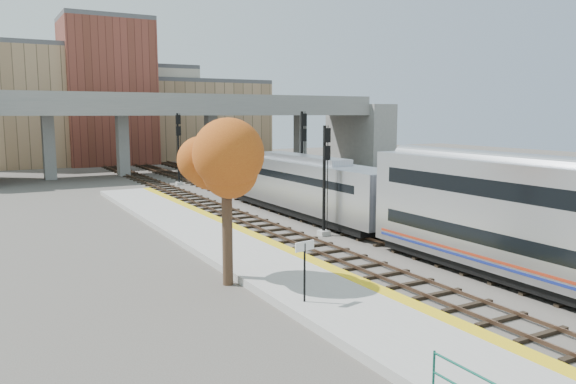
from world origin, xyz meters
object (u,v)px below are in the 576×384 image
signal_mast_near (325,183)px  car_a (334,183)px  locomotive (304,185)px  signal_mast_mid (302,159)px  signal_mast_far (178,149)px  tree (226,161)px  car_b (328,174)px  car_c (344,172)px

signal_mast_near → car_a: (12.00, 16.93, -2.53)m
signal_mast_near → locomotive: bearing=70.6°
signal_mast_mid → car_a: 11.22m
locomotive → signal_mast_far: size_ratio=2.63×
signal_mast_near → signal_mast_far: bearing=90.0°
locomotive → signal_mast_mid: (2.00, 3.63, 1.45)m
tree → car_b: 39.36m
signal_mast_far → car_c: (18.79, -2.13, -3.01)m
signal_mast_far → car_c: size_ratio=1.80×
car_b → car_a: bearing=-131.0°
signal_mast_mid → signal_mast_far: size_ratio=1.02×
signal_mast_mid → car_b: 18.97m
signal_mast_mid → signal_mast_far: (-4.10, 17.74, -0.09)m
car_b → signal_mast_mid: bearing=-141.3°
signal_mast_near → tree: size_ratio=0.92×
car_a → car_c: size_ratio=0.85×
car_a → car_b: 8.16m
signal_mast_far → car_b: signal_mast_far is taller
signal_mast_near → tree: bearing=-145.1°
locomotive → signal_mast_far: signal_mast_far is taller
signal_mast_near → signal_mast_far: signal_mast_far is taller
tree → locomotive: bearing=48.0°
signal_mast_near → signal_mast_mid: signal_mast_mid is taller
car_b → car_c: size_ratio=0.92×
tree → car_a: size_ratio=2.09×
signal_mast_far → car_b: (15.96, -3.26, -2.99)m
signal_mast_mid → car_a: (7.90, 7.33, -3.11)m
locomotive → car_c: (16.69, 19.24, -1.65)m
signal_mast_near → tree: (-8.82, -6.15, 2.15)m
car_b → car_c: car_b is taller
signal_mast_mid → car_b: bearing=50.7°
signal_mast_far → tree: (-8.82, -33.48, 1.66)m
locomotive → car_b: bearing=52.6°
locomotive → car_c: size_ratio=4.72×
locomotive → car_b: (13.86, 18.11, -1.63)m
car_a → car_b: bearing=52.3°
car_a → car_b: car_b is taller
tree → car_a: 31.44m
locomotive → signal_mast_near: signal_mast_near is taller
tree → signal_mast_far: bearing=75.2°
signal_mast_near → car_b: 28.99m
signal_mast_far → car_b: size_ratio=1.96×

